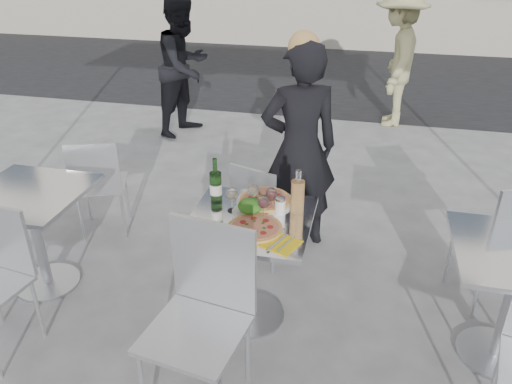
% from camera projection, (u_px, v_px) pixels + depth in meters
% --- Properties ---
extents(ground, '(80.00, 80.00, 0.00)m').
position_uv_depth(ground, '(251.00, 316.00, 3.29)').
color(ground, slate).
extents(street_asphalt, '(24.00, 5.00, 0.00)m').
position_uv_depth(street_asphalt, '(337.00, 73.00, 8.89)').
color(street_asphalt, black).
rests_on(street_asphalt, ground).
extents(main_table, '(0.72, 0.72, 0.75)m').
position_uv_depth(main_table, '(250.00, 248.00, 3.04)').
color(main_table, '#B7BABF').
rests_on(main_table, ground).
extents(side_table_left, '(0.72, 0.72, 0.75)m').
position_uv_depth(side_table_left, '(33.00, 219.00, 3.34)').
color(side_table_left, '#B7BABF').
rests_on(side_table_left, ground).
extents(chair_far, '(0.48, 0.48, 0.82)m').
position_uv_depth(chair_far, '(260.00, 206.00, 3.61)').
color(chair_far, silver).
rests_on(chair_far, ground).
extents(chair_near, '(0.53, 0.54, 1.02)m').
position_uv_depth(chair_near, '(204.00, 305.00, 2.48)').
color(chair_near, silver).
rests_on(chair_near, ground).
extents(side_chair_lfar, '(0.50, 0.51, 0.85)m').
position_uv_depth(side_chair_lfar, '(98.00, 180.00, 3.95)').
color(side_chair_lfar, silver).
rests_on(side_chair_lfar, ground).
extents(side_chair_rfar, '(0.57, 0.58, 0.95)m').
position_uv_depth(side_chair_rfar, '(509.00, 235.00, 3.12)').
color(side_chair_rfar, silver).
rests_on(side_chair_rfar, ground).
extents(woman_diner, '(0.69, 0.58, 1.62)m').
position_uv_depth(woman_diner, '(299.00, 149.00, 3.73)').
color(woman_diner, black).
rests_on(woman_diner, ground).
extents(pedestrian_a, '(0.84, 0.95, 1.64)m').
position_uv_depth(pedestrian_a, '(184.00, 67.00, 5.93)').
color(pedestrian_a, black).
rests_on(pedestrian_a, ground).
extents(pedestrian_b, '(0.66, 1.11, 1.70)m').
position_uv_depth(pedestrian_b, '(397.00, 58.00, 6.19)').
color(pedestrian_b, tan).
rests_on(pedestrian_b, ground).
extents(pizza_near, '(0.31, 0.31, 0.02)m').
position_uv_depth(pizza_near, '(255.00, 228.00, 2.83)').
color(pizza_near, '#E7B25A').
rests_on(pizza_near, main_table).
extents(pizza_far, '(0.36, 0.36, 0.03)m').
position_uv_depth(pizza_far, '(265.00, 200.00, 3.11)').
color(pizza_far, white).
rests_on(pizza_far, main_table).
extents(salad_plate, '(0.22, 0.22, 0.09)m').
position_uv_depth(salad_plate, '(250.00, 207.00, 2.99)').
color(salad_plate, white).
rests_on(salad_plate, main_table).
extents(wine_bottle, '(0.07, 0.08, 0.29)m').
position_uv_depth(wine_bottle, '(216.00, 186.00, 3.07)').
color(wine_bottle, '#285A21').
rests_on(wine_bottle, main_table).
extents(carafe, '(0.08, 0.08, 0.29)m').
position_uv_depth(carafe, '(298.00, 197.00, 2.93)').
color(carafe, '#E6AE62').
rests_on(carafe, main_table).
extents(sugar_shaker, '(0.06, 0.06, 0.11)m').
position_uv_depth(sugar_shaker, '(280.00, 206.00, 2.97)').
color(sugar_shaker, white).
rests_on(sugar_shaker, main_table).
extents(wineglass_white_a, '(0.07, 0.07, 0.16)m').
position_uv_depth(wineglass_white_a, '(232.00, 195.00, 2.97)').
color(wineglass_white_a, white).
rests_on(wineglass_white_a, main_table).
extents(wineglass_white_b, '(0.07, 0.07, 0.16)m').
position_uv_depth(wineglass_white_b, '(253.00, 191.00, 3.02)').
color(wineglass_white_b, white).
rests_on(wineglass_white_b, main_table).
extents(wineglass_red_a, '(0.07, 0.07, 0.16)m').
position_uv_depth(wineglass_red_a, '(264.00, 202.00, 2.89)').
color(wineglass_red_a, white).
rests_on(wineglass_red_a, main_table).
extents(wineglass_red_b, '(0.07, 0.07, 0.16)m').
position_uv_depth(wineglass_red_b, '(271.00, 195.00, 2.97)').
color(wineglass_red_b, white).
rests_on(wineglass_red_b, main_table).
extents(napkin_left, '(0.21, 0.21, 0.01)m').
position_uv_depth(napkin_left, '(197.00, 229.00, 2.83)').
color(napkin_left, yellow).
rests_on(napkin_left, main_table).
extents(napkin_right, '(0.23, 0.23, 0.01)m').
position_uv_depth(napkin_right, '(281.00, 243.00, 2.70)').
color(napkin_right, yellow).
rests_on(napkin_right, main_table).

